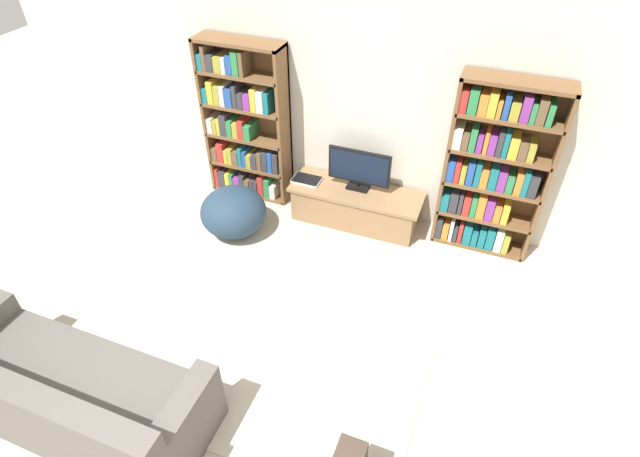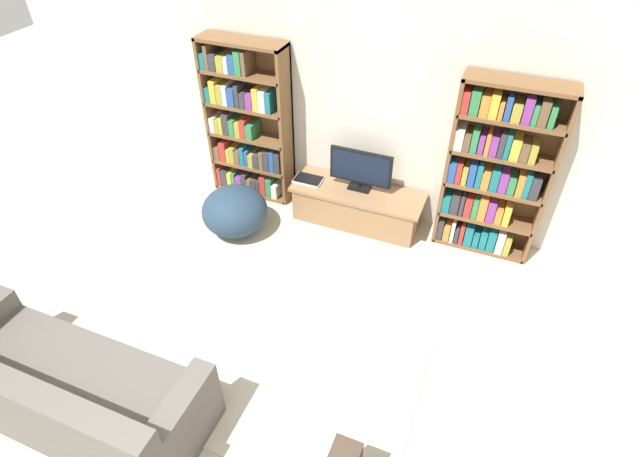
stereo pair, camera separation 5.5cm
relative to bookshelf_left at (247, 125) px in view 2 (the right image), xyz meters
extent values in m
cube|color=silver|center=(1.38, 0.18, 0.42)|extent=(8.80, 0.06, 2.60)
cube|color=brown|center=(-0.44, -0.02, 0.05)|extent=(0.04, 0.30, 1.85)
cube|color=brown|center=(0.50, -0.02, 0.05)|extent=(0.04, 0.30, 1.85)
cube|color=brown|center=(0.03, 0.11, 0.05)|extent=(0.98, 0.04, 1.85)
cube|color=brown|center=(0.03, -0.02, 0.96)|extent=(0.98, 0.30, 0.04)
cube|color=brown|center=(0.03, -0.02, -0.86)|extent=(0.94, 0.30, 0.04)
cube|color=#B72D28|center=(-0.40, -0.03, -0.72)|extent=(0.04, 0.24, 0.24)
cube|color=#333338|center=(-0.33, -0.03, -0.73)|extent=(0.08, 0.24, 0.22)
cube|color=gold|center=(-0.25, -0.03, -0.74)|extent=(0.06, 0.24, 0.21)
cube|color=#2D7F47|center=(-0.19, -0.03, -0.74)|extent=(0.04, 0.24, 0.21)
cube|color=#7F338C|center=(-0.12, -0.03, -0.75)|extent=(0.08, 0.24, 0.17)
cube|color=#333338|center=(-0.05, -0.03, -0.73)|extent=(0.06, 0.24, 0.23)
cube|color=brown|center=(0.02, -0.03, -0.75)|extent=(0.06, 0.24, 0.18)
cube|color=#333338|center=(0.08, -0.03, -0.75)|extent=(0.05, 0.24, 0.18)
cube|color=#333338|center=(0.14, -0.03, -0.75)|extent=(0.05, 0.24, 0.18)
cube|color=#B72D28|center=(0.21, -0.03, -0.71)|extent=(0.07, 0.24, 0.26)
cube|color=#2D7F47|center=(0.29, -0.03, -0.72)|extent=(0.07, 0.24, 0.24)
cube|color=silver|center=(0.36, -0.03, -0.75)|extent=(0.07, 0.24, 0.18)
cube|color=brown|center=(0.03, -0.02, -0.49)|extent=(0.94, 0.30, 0.04)
cube|color=brown|center=(-0.38, -0.03, -0.39)|extent=(0.08, 0.24, 0.17)
cube|color=#B72D28|center=(-0.29, -0.03, -0.35)|extent=(0.08, 0.24, 0.24)
cube|color=gold|center=(-0.23, -0.03, -0.39)|extent=(0.04, 0.24, 0.17)
cube|color=#9E9333|center=(-0.17, -0.03, -0.37)|extent=(0.06, 0.24, 0.19)
cube|color=brown|center=(-0.10, -0.03, -0.39)|extent=(0.07, 0.24, 0.17)
cube|color=#196B75|center=(-0.03, -0.03, -0.36)|extent=(0.05, 0.24, 0.23)
cube|color=#234C99|center=(0.02, -0.03, -0.37)|extent=(0.04, 0.24, 0.20)
cube|color=#9E9333|center=(0.08, -0.03, -0.39)|extent=(0.06, 0.24, 0.16)
cube|color=#333338|center=(0.15, -0.03, -0.38)|extent=(0.07, 0.24, 0.18)
cube|color=brown|center=(0.22, -0.03, -0.36)|extent=(0.06, 0.24, 0.22)
cube|color=#333338|center=(0.29, -0.03, -0.35)|extent=(0.07, 0.24, 0.25)
cube|color=#234C99|center=(0.35, -0.03, -0.34)|extent=(0.05, 0.24, 0.26)
cube|color=#333338|center=(0.42, -0.03, -0.34)|extent=(0.07, 0.24, 0.25)
cube|color=brown|center=(0.03, -0.02, -0.12)|extent=(0.94, 0.30, 0.04)
cube|color=silver|center=(-0.38, -0.03, -0.01)|extent=(0.07, 0.24, 0.18)
cube|color=#9E9333|center=(-0.32, -0.03, -0.02)|extent=(0.05, 0.24, 0.17)
cube|color=gold|center=(-0.27, -0.03, 0.00)|extent=(0.04, 0.24, 0.19)
cube|color=#333338|center=(-0.20, -0.03, 0.02)|extent=(0.08, 0.24, 0.25)
cube|color=#2D7F47|center=(-0.13, -0.03, -0.01)|extent=(0.06, 0.24, 0.19)
cube|color=#9E9333|center=(-0.05, -0.03, -0.01)|extent=(0.07, 0.24, 0.18)
cube|color=#B72D28|center=(0.02, -0.03, 0.01)|extent=(0.07, 0.24, 0.21)
cube|color=#2D7F47|center=(0.09, -0.03, -0.02)|extent=(0.08, 0.24, 0.17)
cube|color=brown|center=(0.03, -0.02, 0.25)|extent=(0.94, 0.30, 0.04)
cube|color=#196B75|center=(-0.39, -0.03, 0.35)|extent=(0.07, 0.24, 0.17)
cube|color=gold|center=(-0.31, -0.03, 0.40)|extent=(0.07, 0.24, 0.25)
cube|color=#9E9333|center=(-0.23, -0.03, 0.38)|extent=(0.07, 0.24, 0.21)
cube|color=silver|center=(-0.17, -0.03, 0.38)|extent=(0.06, 0.24, 0.22)
cube|color=#234C99|center=(-0.09, -0.03, 0.37)|extent=(0.08, 0.24, 0.20)
cube|color=#333338|center=(-0.01, -0.03, 0.39)|extent=(0.05, 0.24, 0.25)
cube|color=#333338|center=(0.05, -0.03, 0.36)|extent=(0.06, 0.24, 0.18)
cube|color=#7F338C|center=(0.13, -0.03, 0.36)|extent=(0.08, 0.24, 0.18)
cube|color=gold|center=(0.21, -0.03, 0.39)|extent=(0.07, 0.24, 0.25)
cube|color=silver|center=(0.29, -0.03, 0.39)|extent=(0.08, 0.24, 0.23)
cube|color=#196B75|center=(0.36, -0.03, 0.38)|extent=(0.06, 0.24, 0.23)
cube|color=brown|center=(0.03, -0.02, 0.62)|extent=(0.94, 0.30, 0.04)
cube|color=#196B75|center=(-0.39, -0.03, 0.73)|extent=(0.06, 0.24, 0.17)
cube|color=brown|center=(-0.33, -0.03, 0.77)|extent=(0.04, 0.24, 0.26)
cube|color=#333338|center=(-0.27, -0.03, 0.73)|extent=(0.08, 0.24, 0.18)
cube|color=#9E9333|center=(-0.18, -0.03, 0.73)|extent=(0.08, 0.24, 0.17)
cube|color=silver|center=(-0.10, -0.03, 0.73)|extent=(0.05, 0.24, 0.17)
cube|color=#234C99|center=(-0.04, -0.03, 0.74)|extent=(0.07, 0.24, 0.20)
cube|color=#2D7F47|center=(0.04, -0.03, 0.76)|extent=(0.07, 0.24, 0.25)
cube|color=brown|center=(0.11, -0.03, 0.77)|extent=(0.04, 0.24, 0.25)
cube|color=brown|center=(2.30, -0.02, 0.05)|extent=(0.04, 0.30, 1.85)
cube|color=brown|center=(3.24, -0.02, 0.05)|extent=(0.04, 0.30, 1.85)
cube|color=brown|center=(2.77, 0.11, 0.05)|extent=(0.98, 0.04, 1.85)
cube|color=brown|center=(2.77, -0.02, 0.96)|extent=(0.98, 0.30, 0.04)
cube|color=brown|center=(2.77, -0.02, -0.86)|extent=(0.94, 0.30, 0.04)
cube|color=#333338|center=(2.35, -0.03, -0.72)|extent=(0.07, 0.24, 0.24)
cube|color=orange|center=(2.42, -0.03, -0.75)|extent=(0.06, 0.24, 0.18)
cube|color=silver|center=(2.48, -0.03, -0.72)|extent=(0.04, 0.24, 0.25)
cube|color=#333338|center=(2.53, -0.03, -0.75)|extent=(0.04, 0.24, 0.18)
cube|color=#B72D28|center=(2.58, -0.03, -0.73)|extent=(0.04, 0.24, 0.23)
cube|color=#196B75|center=(2.65, -0.03, -0.73)|extent=(0.08, 0.24, 0.22)
cube|color=#196B75|center=(2.73, -0.03, -0.76)|extent=(0.06, 0.24, 0.17)
cube|color=#196B75|center=(2.80, -0.03, -0.74)|extent=(0.07, 0.24, 0.21)
cube|color=#196B75|center=(2.88, -0.03, -0.72)|extent=(0.08, 0.24, 0.24)
cube|color=silver|center=(2.97, -0.03, -0.71)|extent=(0.08, 0.24, 0.26)
cube|color=#9E9333|center=(3.05, -0.03, -0.74)|extent=(0.06, 0.24, 0.21)
cube|color=brown|center=(2.77, -0.02, -0.49)|extent=(0.94, 0.30, 0.04)
cube|color=#196B75|center=(2.35, -0.03, -0.38)|extent=(0.08, 0.24, 0.18)
cube|color=#333338|center=(2.44, -0.03, -0.36)|extent=(0.08, 0.24, 0.22)
cube|color=#333338|center=(2.51, -0.03, -0.36)|extent=(0.04, 0.24, 0.22)
cube|color=#B72D28|center=(2.58, -0.03, -0.37)|extent=(0.07, 0.24, 0.21)
cube|color=#2D7F47|center=(2.65, -0.03, -0.36)|extent=(0.05, 0.24, 0.22)
cube|color=orange|center=(2.72, -0.03, -0.34)|extent=(0.08, 0.24, 0.26)
cube|color=#7F338C|center=(2.80, -0.03, -0.36)|extent=(0.08, 0.24, 0.22)
cube|color=orange|center=(2.88, -0.03, -0.39)|extent=(0.07, 0.24, 0.17)
cube|color=gold|center=(2.96, -0.03, -0.37)|extent=(0.06, 0.24, 0.21)
cube|color=brown|center=(2.77, -0.02, -0.12)|extent=(0.94, 0.30, 0.04)
cube|color=#234C99|center=(2.35, -0.03, 0.01)|extent=(0.07, 0.24, 0.22)
cube|color=#B72D28|center=(2.42, -0.03, 0.01)|extent=(0.05, 0.24, 0.22)
cube|color=#9E9333|center=(2.48, -0.03, -0.01)|extent=(0.05, 0.24, 0.19)
cube|color=#234C99|center=(2.54, -0.03, 0.02)|extent=(0.06, 0.24, 0.24)
cube|color=#196B75|center=(2.61, -0.03, 0.02)|extent=(0.05, 0.24, 0.25)
cube|color=orange|center=(2.68, -0.03, -0.01)|extent=(0.07, 0.24, 0.19)
cube|color=#196B75|center=(2.76, -0.03, 0.01)|extent=(0.08, 0.24, 0.22)
cube|color=#7F338C|center=(2.84, -0.03, 0.00)|extent=(0.08, 0.24, 0.20)
cube|color=#2D7F47|center=(2.92, -0.03, -0.02)|extent=(0.07, 0.24, 0.16)
cube|color=orange|center=(2.99, -0.03, 0.01)|extent=(0.06, 0.24, 0.22)
cube|color=#196B75|center=(3.06, -0.03, 0.02)|extent=(0.05, 0.24, 0.25)
cube|color=#333338|center=(3.13, -0.03, 0.01)|extent=(0.08, 0.24, 0.23)
cube|color=brown|center=(2.77, -0.02, 0.25)|extent=(0.94, 0.30, 0.04)
cube|color=silver|center=(2.35, -0.03, 0.37)|extent=(0.08, 0.24, 0.20)
cube|color=brown|center=(2.43, -0.03, 0.35)|extent=(0.06, 0.24, 0.17)
cube|color=#2D7F47|center=(2.50, -0.03, 0.38)|extent=(0.06, 0.24, 0.22)
cube|color=#7F338C|center=(2.56, -0.03, 0.36)|extent=(0.05, 0.24, 0.17)
cube|color=orange|center=(2.62, -0.03, 0.37)|extent=(0.04, 0.24, 0.20)
cube|color=#7F338C|center=(2.68, -0.03, 0.36)|extent=(0.07, 0.24, 0.19)
cube|color=#333338|center=(2.74, -0.03, 0.39)|extent=(0.05, 0.24, 0.24)
cube|color=#196B75|center=(2.79, -0.03, 0.39)|extent=(0.05, 0.24, 0.24)
cube|color=gold|center=(2.86, -0.03, 0.37)|extent=(0.08, 0.24, 0.19)
cube|color=brown|center=(2.95, -0.03, 0.35)|extent=(0.07, 0.24, 0.17)
cube|color=#9E9333|center=(3.02, -0.03, 0.35)|extent=(0.06, 0.24, 0.17)
cube|color=brown|center=(2.77, -0.02, 0.62)|extent=(0.94, 0.30, 0.04)
cube|color=#B72D28|center=(2.35, -0.03, 0.75)|extent=(0.07, 0.24, 0.21)
cube|color=#2D7F47|center=(2.43, -0.03, 0.75)|extent=(0.08, 0.24, 0.23)
cube|color=orange|center=(2.52, -0.03, 0.74)|extent=(0.08, 0.24, 0.19)
cube|color=gold|center=(2.60, -0.03, 0.75)|extent=(0.07, 0.24, 0.22)
cube|color=orange|center=(2.66, -0.03, 0.72)|extent=(0.04, 0.24, 0.16)
cube|color=#234C99|center=(2.72, -0.03, 0.75)|extent=(0.05, 0.24, 0.22)
cube|color=#9E9333|center=(2.79, -0.03, 0.72)|extent=(0.08, 0.24, 0.16)
cube|color=#7F338C|center=(2.88, -0.03, 0.76)|extent=(0.08, 0.24, 0.24)
cube|color=#2D7F47|center=(2.94, -0.03, 0.73)|extent=(0.04, 0.24, 0.18)
cube|color=brown|center=(3.01, -0.03, 0.76)|extent=(0.08, 0.24, 0.23)
cube|color=#2D7F47|center=(3.08, -0.03, 0.74)|extent=(0.05, 0.24, 0.19)
cube|color=#8E6B47|center=(1.40, -0.13, -0.69)|extent=(1.38, 0.48, 0.38)
cube|color=#8E6B47|center=(1.40, -0.13, -0.48)|extent=(1.47, 0.51, 0.04)
cube|color=black|center=(1.40, -0.07, -0.44)|extent=(0.24, 0.16, 0.03)
cylinder|color=black|center=(1.40, -0.07, -0.40)|extent=(0.04, 0.04, 0.05)
cube|color=black|center=(1.40, -0.07, -0.18)|extent=(0.69, 0.04, 0.39)
cube|color=black|center=(1.40, -0.09, -0.18)|extent=(0.64, 0.00, 0.35)
cube|color=silver|center=(0.82, -0.15, -0.45)|extent=(0.32, 0.21, 0.02)
cube|color=black|center=(0.82, -0.15, -0.43)|extent=(0.31, 0.20, 0.00)
cube|color=beige|center=(1.43, -2.28, -0.87)|extent=(2.36, 1.65, 0.02)
cube|color=#56514C|center=(0.19, -3.18, -0.66)|extent=(2.08, 0.81, 0.43)
cube|color=#56514C|center=(0.19, -3.49, -0.27)|extent=(2.08, 0.18, 0.35)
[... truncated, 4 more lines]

